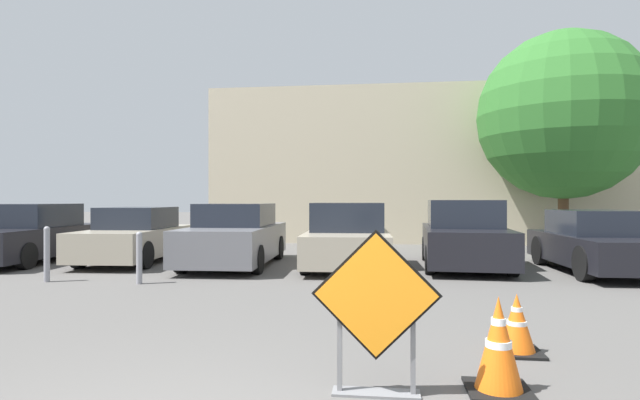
{
  "coord_description": "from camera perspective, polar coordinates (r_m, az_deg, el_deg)",
  "views": [
    {
      "loc": [
        1.48,
        -2.67,
        1.61
      ],
      "look_at": [
        -0.08,
        9.94,
        1.59
      ],
      "focal_mm": 28.0,
      "sensor_mm": 36.0,
      "label": 1
    }
  ],
  "objects": [
    {
      "name": "ground_plane",
      "position": [
        12.86,
        0.4,
        -7.12
      ],
      "size": [
        96.0,
        96.0,
        0.0
      ],
      "primitive_type": "plane",
      "color": "#565451"
    },
    {
      "name": "road_closed_sign",
      "position": [
        4.18,
        6.42,
        -12.22
      ],
      "size": [
        1.06,
        0.2,
        1.36
      ],
      "color": "black",
      "rests_on": "ground_plane"
    },
    {
      "name": "traffic_cone_nearest",
      "position": [
        4.58,
        19.73,
        -15.36
      ],
      "size": [
        0.52,
        0.52,
        0.8
      ],
      "color": "black",
      "rests_on": "ground_plane"
    },
    {
      "name": "traffic_cone_second",
      "position": [
        5.75,
        21.57,
        -13.07
      ],
      "size": [
        0.49,
        0.49,
        0.62
      ],
      "color": "black",
      "rests_on": "ground_plane"
    },
    {
      "name": "parked_car_nearest",
      "position": [
        14.99,
        -30.15,
        -3.48
      ],
      "size": [
        2.09,
        4.63,
        1.49
      ],
      "rotation": [
        0.0,
        0.0,
        3.2
      ],
      "color": "black",
      "rests_on": "ground_plane"
    },
    {
      "name": "parked_car_second",
      "position": [
        13.77,
        -20.25,
        -3.92
      ],
      "size": [
        1.96,
        4.26,
        1.41
      ],
      "rotation": [
        0.0,
        0.0,
        3.2
      ],
      "color": "#A39984",
      "rests_on": "ground_plane"
    },
    {
      "name": "parked_car_third",
      "position": [
        12.36,
        -9.68,
        -4.16
      ],
      "size": [
        2.0,
        4.36,
        1.5
      ],
      "rotation": [
        0.0,
        0.0,
        3.18
      ],
      "color": "slate",
      "rests_on": "ground_plane"
    },
    {
      "name": "parked_car_fourth",
      "position": [
        11.95,
        3.19,
        -4.34
      ],
      "size": [
        2.06,
        4.17,
        1.53
      ],
      "rotation": [
        0.0,
        0.0,
        3.18
      ],
      "color": "#A39984",
      "rests_on": "ground_plane"
    },
    {
      "name": "parked_car_fifth",
      "position": [
        12.34,
        16.16,
        -4.06
      ],
      "size": [
        2.06,
        4.16,
        1.59
      ],
      "rotation": [
        0.0,
        0.0,
        3.09
      ],
      "color": "black",
      "rests_on": "ground_plane"
    },
    {
      "name": "parked_car_sixth",
      "position": [
        12.58,
        29.02,
        -4.35
      ],
      "size": [
        1.86,
        4.11,
        1.37
      ],
      "rotation": [
        0.0,
        0.0,
        3.17
      ],
      "color": "black",
      "rests_on": "ground_plane"
    },
    {
      "name": "bollard_nearest",
      "position": [
        10.14,
        -19.96,
        -6.07
      ],
      "size": [
        0.12,
        0.12,
        1.0
      ],
      "color": "gray",
      "rests_on": "ground_plane"
    },
    {
      "name": "bollard_second",
      "position": [
        11.12,
        -28.76,
        -5.3
      ],
      "size": [
        0.12,
        0.12,
        1.08
      ],
      "color": "gray",
      "rests_on": "ground_plane"
    },
    {
      "name": "building_facade_backdrop",
      "position": [
        20.73,
        13.01,
        3.62
      ],
      "size": [
        17.22,
        5.0,
        5.79
      ],
      "color": "beige",
      "rests_on": "ground_plane"
    },
    {
      "name": "street_tree_behind_lot",
      "position": [
        17.76,
        26.05,
        8.63
      ],
      "size": [
        5.29,
        5.29,
        6.91
      ],
      "color": "#513823",
      "rests_on": "ground_plane"
    }
  ]
}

